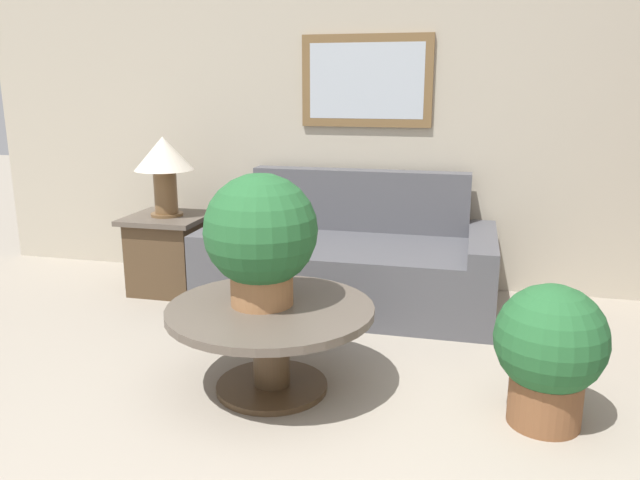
{
  "coord_description": "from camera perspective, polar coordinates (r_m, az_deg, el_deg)",
  "views": [
    {
      "loc": [
        0.32,
        -1.49,
        1.49
      ],
      "look_at": [
        -0.53,
        1.98,
        0.59
      ],
      "focal_mm": 35.0,
      "sensor_mm": 36.0,
      "label": 1
    }
  ],
  "objects": [
    {
      "name": "couch_main",
      "position": [
        4.32,
        2.72,
        -2.16
      ],
      "size": [
        1.94,
        0.98,
        0.88
      ],
      "color": "#4C4C51",
      "rests_on": "ground_plane"
    },
    {
      "name": "potted_plant_on_table",
      "position": [
        2.99,
        -5.44,
        0.43
      ],
      "size": [
        0.55,
        0.55,
        0.64
      ],
      "color": "#9E6B42",
      "rests_on": "coffee_table"
    },
    {
      "name": "potted_plant_floor",
      "position": [
        2.95,
        20.25,
        -9.36
      ],
      "size": [
        0.49,
        0.49,
        0.65
      ],
      "color": "brown",
      "rests_on": "ground_plane"
    },
    {
      "name": "table_lamp",
      "position": [
        4.58,
        -14.09,
        7.01
      ],
      "size": [
        0.42,
        0.42,
        0.57
      ],
      "color": "brown",
      "rests_on": "side_table"
    },
    {
      "name": "coffee_table",
      "position": [
        3.1,
        -4.52,
        -8.13
      ],
      "size": [
        1.01,
        1.01,
        0.44
      ],
      "color": "#4C3823",
      "rests_on": "ground_plane"
    },
    {
      "name": "wall_back",
      "position": [
        4.63,
        9.86,
        11.59
      ],
      "size": [
        7.12,
        0.09,
        2.6
      ],
      "color": "#B2A893",
      "rests_on": "ground_plane"
    },
    {
      "name": "side_table",
      "position": [
        4.7,
        -13.61,
        -1.11
      ],
      "size": [
        0.56,
        0.56,
        0.56
      ],
      "color": "#4C3823",
      "rests_on": "ground_plane"
    }
  ]
}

